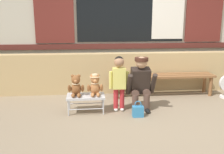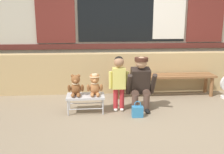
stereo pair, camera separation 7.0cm
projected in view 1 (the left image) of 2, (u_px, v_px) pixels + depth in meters
ground_plane at (148, 115)px, 4.32m from camera, size 60.00×60.00×0.00m
brick_low_wall at (133, 72)px, 5.60m from camera, size 7.51×0.25×0.85m
shop_facade at (131, 13)px, 5.81m from camera, size 7.66×0.26×3.35m
wooden_bench_long at (163, 78)px, 5.31m from camera, size 2.10×0.40×0.44m
small_display_bench at (86, 97)px, 4.39m from camera, size 0.64×0.36×0.30m
teddy_bear_plain at (76, 86)px, 4.34m from camera, size 0.28×0.26×0.36m
teddy_bear_with_hat at (95, 85)px, 4.36m from camera, size 0.28×0.27×0.36m
child_standing at (119, 77)px, 4.40m from camera, size 0.35×0.18×0.96m
adult_crouching at (141, 83)px, 4.48m from camera, size 0.50×0.49×0.95m
handbag_on_ground at (138, 111)px, 4.22m from camera, size 0.18×0.11×0.27m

